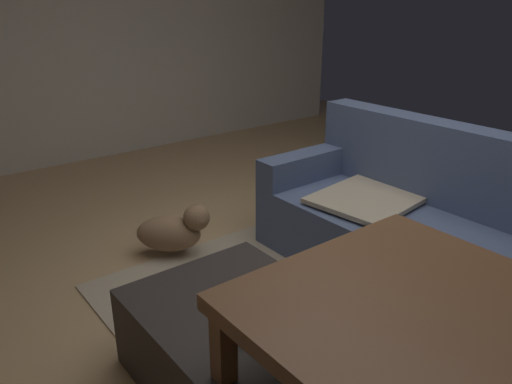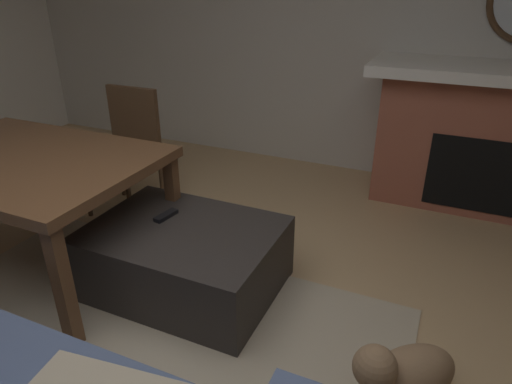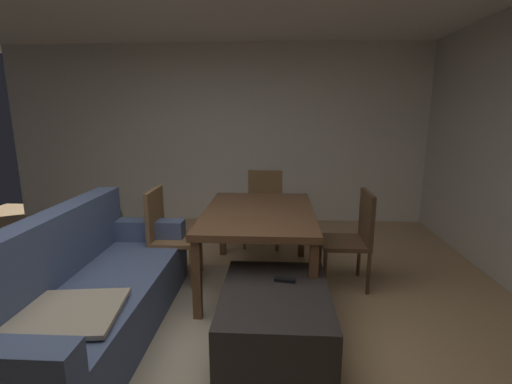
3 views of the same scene
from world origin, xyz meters
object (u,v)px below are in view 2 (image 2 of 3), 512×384
tv_remote (166,215)px  small_dog (404,374)px  fireplace (505,140)px  dining_chair_south (128,143)px  ottoman_coffee_table (185,258)px  dining_table (23,168)px

tv_remote → small_dog: bearing=173.0°
fireplace → dining_chair_south: 2.86m
ottoman_coffee_table → small_dog: size_ratio=2.21×
dining_chair_south → small_dog: (-2.23, 1.09, -0.33)m
fireplace → tv_remote: size_ratio=12.86×
fireplace → ottoman_coffee_table: 2.54m
tv_remote → dining_chair_south: size_ratio=0.17×
ottoman_coffee_table → dining_table: 1.08m
fireplace → dining_table: fireplace is taller
tv_remote → ottoman_coffee_table: bearing=165.3°
fireplace → small_dog: size_ratio=4.31×
dining_table → small_dog: (-2.23, 0.17, -0.47)m
ottoman_coffee_table → dining_table: bearing=10.0°
dining_table → dining_chair_south: (0.00, -0.91, -0.14)m
ottoman_coffee_table → dining_table: size_ratio=0.69×
dining_chair_south → dining_table: bearing=90.0°
tv_remote → fireplace: bearing=-125.8°
ottoman_coffee_table → dining_chair_south: bearing=-37.9°
ottoman_coffee_table → dining_table: (0.96, 0.17, 0.47)m
ottoman_coffee_table → fireplace: bearing=-131.2°
dining_chair_south → tv_remote: bearing=139.8°
tv_remote → small_dog: tv_remote is taller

